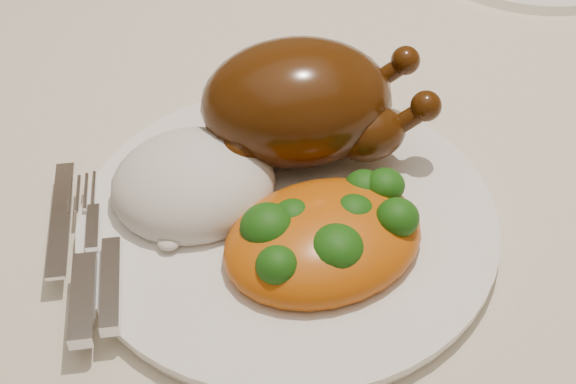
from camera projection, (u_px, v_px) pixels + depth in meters
name	position (u px, v px, depth m)	size (l,w,h in m)	color
dining_table	(263.00, 176.00, 0.73)	(1.60, 0.90, 0.76)	brown
tablecloth	(261.00, 112.00, 0.68)	(1.73, 1.03, 0.18)	silver
dinner_plate	(288.00, 220.00, 0.54)	(0.28, 0.28, 0.01)	white
roast_chicken	(303.00, 102.00, 0.56)	(0.18, 0.13, 0.09)	#4C2308
rice_mound	(194.00, 185.00, 0.54)	(0.12, 0.11, 0.06)	white
mac_and_cheese	(329.00, 234.00, 0.50)	(0.14, 0.11, 0.05)	#D2580D
cutlery	(88.00, 265.00, 0.49)	(0.05, 0.16, 0.01)	silver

